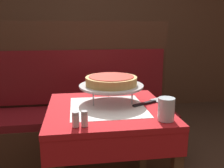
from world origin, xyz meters
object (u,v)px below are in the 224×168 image
object	(u,v)px
salt_shaker	(76,119)
condiment_caddy	(85,62)
dining_table_front	(108,124)
pepper_shaker	(84,119)
booth_bench	(80,123)
pizza_pan_stand	(111,86)
dining_table_rear	(83,73)
pizza_server	(154,102)
water_glass_near	(166,109)
deep_dish_pizza	(111,80)

from	to	relation	value
salt_shaker	condiment_caddy	world-z (taller)	condiment_caddy
dining_table_front	pepper_shaker	distance (m)	0.34
salt_shaker	pepper_shaker	distance (m)	0.04
booth_bench	pizza_pan_stand	size ratio (longest dim) A/B	4.16
dining_table_rear	pepper_shaker	bearing A→B (deg)	-91.61
booth_bench	condiment_caddy	size ratio (longest dim) A/B	11.18
dining_table_front	condiment_caddy	distance (m)	1.62
dining_table_rear	pizza_server	bearing A→B (deg)	-76.59
pizza_pan_stand	water_glass_near	bearing A→B (deg)	-57.10
deep_dish_pizza	pizza_server	world-z (taller)	deep_dish_pizza
pepper_shaker	dining_table_front	bearing A→B (deg)	62.00
deep_dish_pizza	pizza_server	bearing A→B (deg)	-10.34
dining_table_rear	water_glass_near	world-z (taller)	water_glass_near
pizza_pan_stand	water_glass_near	xyz separation A→B (m)	(0.23, -0.35, -0.04)
booth_bench	water_glass_near	world-z (taller)	booth_bench
pepper_shaker	pizza_server	bearing A→B (deg)	35.95
dining_table_rear	water_glass_near	bearing A→B (deg)	-79.62
deep_dish_pizza	pizza_pan_stand	bearing A→B (deg)	90.00
dining_table_rear	pizza_pan_stand	bearing A→B (deg)	-85.42
dining_table_front	salt_shaker	world-z (taller)	salt_shaker
dining_table_rear	salt_shaker	distance (m)	1.95
dining_table_front	condiment_caddy	bearing A→B (deg)	92.29
booth_bench	water_glass_near	bearing A→B (deg)	-66.95
salt_shaker	water_glass_near	bearing A→B (deg)	2.32
pizza_server	deep_dish_pizza	bearing A→B (deg)	169.66
dining_table_front	pizza_pan_stand	distance (m)	0.23
deep_dish_pizza	condiment_caddy	size ratio (longest dim) A/B	2.13
booth_bench	pizza_pan_stand	world-z (taller)	booth_bench
pizza_pan_stand	dining_table_rear	bearing A→B (deg)	94.58
pizza_server	water_glass_near	bearing A→B (deg)	-96.50
dining_table_front	deep_dish_pizza	distance (m)	0.26
water_glass_near	dining_table_rear	bearing A→B (deg)	100.38
deep_dish_pizza	condiment_caddy	distance (m)	1.52
pepper_shaker	pizza_pan_stand	bearing A→B (deg)	63.80
booth_bench	condiment_caddy	world-z (taller)	booth_bench
deep_dish_pizza	dining_table_front	bearing A→B (deg)	-110.77
dining_table_rear	water_glass_near	distance (m)	1.96
dining_table_front	pizza_pan_stand	bearing A→B (deg)	69.23
pepper_shaker	condiment_caddy	bearing A→B (deg)	87.56
dining_table_front	water_glass_near	distance (m)	0.40
booth_bench	pizza_server	world-z (taller)	booth_bench
pizza_server	salt_shaker	distance (m)	0.58
booth_bench	condiment_caddy	bearing A→B (deg)	84.39
pizza_pan_stand	pepper_shaker	xyz separation A→B (m)	(-0.18, -0.37, -0.06)
deep_dish_pizza	salt_shaker	bearing A→B (deg)	-121.15
dining_table_front	pizza_server	world-z (taller)	pizza_server
pizza_pan_stand	water_glass_near	distance (m)	0.42
dining_table_front	deep_dish_pizza	world-z (taller)	deep_dish_pizza
pizza_pan_stand	booth_bench	bearing A→B (deg)	106.78
pizza_server	pepper_shaker	world-z (taller)	pepper_shaker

